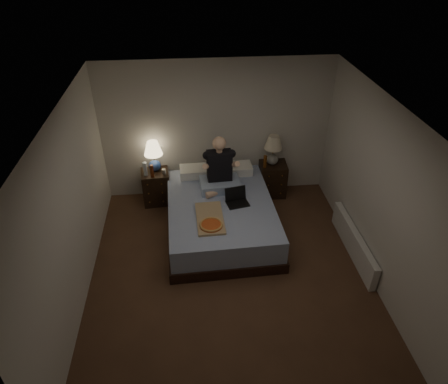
{
  "coord_description": "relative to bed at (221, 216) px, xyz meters",
  "views": [
    {
      "loc": [
        -0.49,
        -4.12,
        4.24
      ],
      "look_at": [
        0.0,
        0.9,
        0.85
      ],
      "focal_mm": 32.0,
      "sensor_mm": 36.0,
      "label": 1
    }
  ],
  "objects": [
    {
      "name": "wall_left",
      "position": [
        -1.96,
        -1.04,
        0.97
      ],
      "size": [
        0.0,
        4.5,
        2.5
      ],
      "primitive_type": "cube",
      "rotation": [
        1.57,
        0.0,
        1.57
      ],
      "color": "silver",
      "rests_on": "ground"
    },
    {
      "name": "wall_right",
      "position": [
        2.04,
        -1.04,
        0.97
      ],
      "size": [
        0.0,
        4.5,
        2.5
      ],
      "primitive_type": "cube",
      "rotation": [
        1.57,
        0.0,
        -1.57
      ],
      "color": "silver",
      "rests_on": "ground"
    },
    {
      "name": "nightstand_right",
      "position": [
        1.05,
        0.99,
        0.04
      ],
      "size": [
        0.51,
        0.46,
        0.63
      ],
      "primitive_type": "cube",
      "rotation": [
        0.0,
        0.0,
        -0.05
      ],
      "color": "black",
      "rests_on": "floor"
    },
    {
      "name": "radiator",
      "position": [
        1.97,
        -0.76,
        -0.08
      ],
      "size": [
        0.1,
        1.6,
        0.4
      ],
      "primitive_type": "cube",
      "color": "silver",
      "rests_on": "floor"
    },
    {
      "name": "lamp_left",
      "position": [
        -1.07,
        1.01,
        0.62
      ],
      "size": [
        0.34,
        0.34,
        0.56
      ],
      "primitive_type": null,
      "rotation": [
        0.0,
        0.0,
        -0.07
      ],
      "color": "navy",
      "rests_on": "nightstand_left"
    },
    {
      "name": "nightstand_left",
      "position": [
        -1.08,
        0.94,
        0.03
      ],
      "size": [
        0.51,
        0.47,
        0.62
      ],
      "primitive_type": "cube",
      "rotation": [
        0.0,
        0.0,
        0.09
      ],
      "color": "black",
      "rests_on": "floor"
    },
    {
      "name": "wall_front",
      "position": [
        0.04,
        -3.29,
        0.97
      ],
      "size": [
        4.0,
        0.0,
        2.5
      ],
      "primitive_type": "cube",
      "rotation": [
        -1.57,
        0.0,
        0.0
      ],
      "color": "silver",
      "rests_on": "ground"
    },
    {
      "name": "beer_bottle_left",
      "position": [
        -1.11,
        0.79,
        0.46
      ],
      "size": [
        0.06,
        0.06,
        0.23
      ],
      "primitive_type": "cylinder",
      "color": "#60230D",
      "rests_on": "nightstand_left"
    },
    {
      "name": "floor",
      "position": [
        0.04,
        -1.04,
        -0.28
      ],
      "size": [
        4.0,
        4.5,
        0.0
      ],
      "primitive_type": "cube",
      "color": "brown",
      "rests_on": "ground"
    },
    {
      "name": "pizza_box",
      "position": [
        -0.19,
        -0.61,
        0.32
      ],
      "size": [
        0.42,
        0.77,
        0.08
      ],
      "primitive_type": null,
      "rotation": [
        0.0,
        0.0,
        0.03
      ],
      "color": "tan",
      "rests_on": "bed"
    },
    {
      "name": "wall_back",
      "position": [
        0.04,
        1.21,
        0.97
      ],
      "size": [
        4.0,
        0.0,
        2.5
      ],
      "primitive_type": "cube",
      "rotation": [
        1.57,
        0.0,
        0.0
      ],
      "color": "silver",
      "rests_on": "ground"
    },
    {
      "name": "water_bottle",
      "position": [
        -1.23,
        0.85,
        0.47
      ],
      "size": [
        0.07,
        0.07,
        0.25
      ],
      "primitive_type": "cylinder",
      "color": "silver",
      "rests_on": "nightstand_left"
    },
    {
      "name": "ceiling",
      "position": [
        0.04,
        -1.04,
        2.22
      ],
      "size": [
        4.0,
        4.5,
        0.0
      ],
      "primitive_type": "cube",
      "rotation": [
        3.14,
        0.0,
        0.0
      ],
      "color": "white",
      "rests_on": "ground"
    },
    {
      "name": "soda_can",
      "position": [
        -0.91,
        0.86,
        0.39
      ],
      "size": [
        0.07,
        0.07,
        0.1
      ],
      "primitive_type": "cylinder",
      "color": "#AFB0AB",
      "rests_on": "nightstand_left"
    },
    {
      "name": "laptop",
      "position": [
        0.27,
        -0.07,
        0.4
      ],
      "size": [
        0.39,
        0.35,
        0.24
      ],
      "primitive_type": null,
      "rotation": [
        0.0,
        0.0,
        0.21
      ],
      "color": "black",
      "rests_on": "bed"
    },
    {
      "name": "bed",
      "position": [
        0.0,
        0.0,
        0.0
      ],
      "size": [
        1.73,
        2.26,
        0.55
      ],
      "primitive_type": "cube",
      "rotation": [
        0.0,
        0.0,
        0.03
      ],
      "color": "#5773AF",
      "rests_on": "floor"
    },
    {
      "name": "beer_bottle_right",
      "position": [
        0.88,
        0.9,
        0.47
      ],
      "size": [
        0.06,
        0.06,
        0.23
      ],
      "primitive_type": "cylinder",
      "color": "#5C2F0D",
      "rests_on": "nightstand_right"
    },
    {
      "name": "lamp_right",
      "position": [
        1.03,
        1.01,
        0.63
      ],
      "size": [
        0.35,
        0.35,
        0.56
      ],
      "primitive_type": null,
      "rotation": [
        0.0,
        0.0,
        -0.11
      ],
      "color": "gray",
      "rests_on": "nightstand_right"
    },
    {
      "name": "person",
      "position": [
        0.03,
        0.41,
        0.74
      ],
      "size": [
        0.69,
        0.56,
        0.93
      ],
      "primitive_type": null,
      "rotation": [
        0.0,
        0.0,
        0.06
      ],
      "color": "black",
      "rests_on": "bed"
    }
  ]
}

